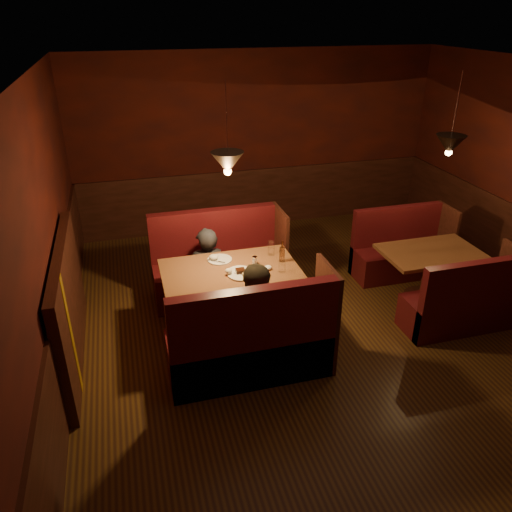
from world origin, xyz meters
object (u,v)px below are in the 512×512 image
object	(u,v)px
main_table	(232,284)
second_table	(429,263)
second_bench_far	(400,253)
main_bench_near	(253,348)
diner_b	(260,299)
diner_a	(207,255)
main_bench_far	(219,269)
second_bench_near	(464,307)

from	to	relation	value
main_table	second_table	xyz separation A→B (m)	(2.60, 0.04, -0.12)
second_table	second_bench_far	distance (m)	0.76
main_bench_near	diner_b	world-z (taller)	diner_b
main_bench_near	diner_a	xyz separation A→B (m)	(-0.19, 1.52, 0.34)
main_bench_near	second_bench_far	distance (m)	3.09
diner_a	diner_b	world-z (taller)	diner_b
main_bench_near	diner_a	size ratio (longest dim) A/B	1.19
main_bench_far	diner_b	distance (m)	1.50
main_bench_far	second_table	xyz separation A→B (m)	(2.58, -0.83, 0.15)
diner_a	second_bench_near	bearing A→B (deg)	155.21
diner_b	main_table	bearing A→B (deg)	81.43
second_bench_near	second_bench_far	bearing A→B (deg)	90.00
second_table	diner_a	distance (m)	2.85
second_table	second_bench_near	distance (m)	0.76
main_table	diner_b	world-z (taller)	diner_b
diner_b	second_table	bearing A→B (deg)	-10.73
main_table	second_bench_near	world-z (taller)	main_table
second_bench_far	main_bench_far	bearing A→B (deg)	177.86
main_bench_far	second_bench_far	xyz separation A→B (m)	(2.61, -0.10, -0.06)
main_table	diner_b	distance (m)	0.60
second_bench_far	second_bench_near	bearing A→B (deg)	-90.00
main_bench_far	main_bench_near	distance (m)	1.74
second_bench_near	diner_b	world-z (taller)	diner_b
main_table	diner_a	distance (m)	0.68
main_table	main_bench_near	bearing A→B (deg)	-88.88
second_table	main_table	bearing A→B (deg)	-179.17
main_bench_far	second_table	bearing A→B (deg)	-17.89
second_table	second_bench_far	bearing A→B (deg)	87.80
main_table	second_table	bearing A→B (deg)	0.83
main_bench_far	second_bench_near	world-z (taller)	main_bench_far
main_bench_far	second_bench_near	distance (m)	3.05
main_table	diner_b	bearing A→B (deg)	-73.77
main_bench_far	diner_a	distance (m)	0.45
main_bench_far	diner_b	world-z (taller)	diner_b
main_bench_near	second_bench_near	xyz separation A→B (m)	(2.61, 0.18, -0.06)
second_bench_far	second_table	bearing A→B (deg)	-92.20
main_bench_far	second_table	world-z (taller)	main_bench_far
main_table	main_bench_near	world-z (taller)	main_bench_near
second_table	diner_a	size ratio (longest dim) A/B	0.87
main_bench_near	diner_b	distance (m)	0.50
diner_b	second_bench_far	bearing A→B (deg)	3.87
main_bench_near	diner_b	xyz separation A→B (m)	(0.15, 0.30, 0.37)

